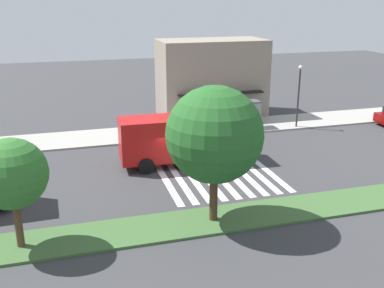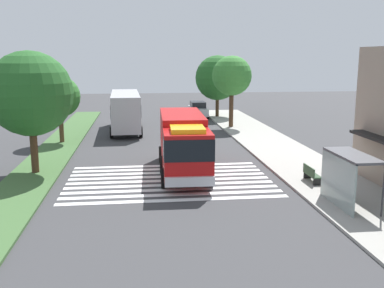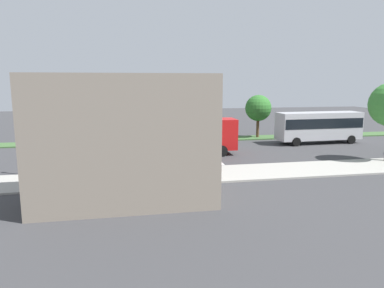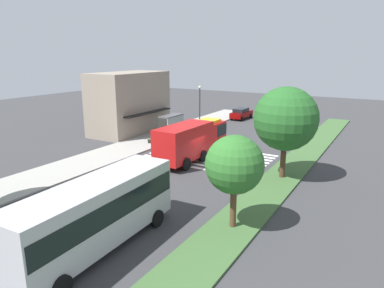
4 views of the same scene
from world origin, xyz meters
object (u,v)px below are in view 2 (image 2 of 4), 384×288
at_px(fire_truck, 183,142).
at_px(median_tree_west, 30,94).
at_px(transit_bus, 125,109).
at_px(sidewalk_tree_west, 232,76).
at_px(median_tree_far_west, 60,97).
at_px(bus_stop_shelter, 345,169).
at_px(bench_near_shelter, 311,174).
at_px(sidewalk_tree_far_west, 218,78).
at_px(parked_car_west, 198,109).

bearing_deg(fire_truck, median_tree_west, -94.94).
xyz_separation_m(transit_bus, median_tree_west, (15.39, -5.08, 2.74)).
bearing_deg(sidewalk_tree_west, median_tree_far_west, -67.74).
bearing_deg(sidewalk_tree_west, fire_truck, -20.85).
height_order(bus_stop_shelter, bench_near_shelter, bus_stop_shelter).
height_order(median_tree_far_west, median_tree_west, median_tree_west).
bearing_deg(bus_stop_shelter, bench_near_shelter, 179.75).
relative_size(sidewalk_tree_west, median_tree_west, 0.96).
height_order(transit_bus, bus_stop_shelter, transit_bus).
height_order(sidewalk_tree_west, median_tree_far_west, sidewalk_tree_west).
distance_m(bus_stop_shelter, bench_near_shelter, 4.20).
relative_size(transit_bus, median_tree_far_west, 1.88).
xyz_separation_m(sidewalk_tree_far_west, median_tree_west, (24.06, -15.51, 0.28)).
bearing_deg(transit_bus, bench_near_shelter, -152.96).
distance_m(sidewalk_tree_far_west, median_tree_west, 28.63).
height_order(fire_truck, median_tree_west, median_tree_west).
bearing_deg(median_tree_west, bus_stop_shelter, 63.07).
bearing_deg(sidewalk_tree_far_west, median_tree_west, -32.82).
bearing_deg(median_tree_far_west, bench_near_shelter, 48.93).
height_order(fire_truck, bench_near_shelter, fire_truck).
height_order(transit_bus, bench_near_shelter, transit_bus).
height_order(transit_bus, median_tree_west, median_tree_west).
bearing_deg(median_tree_far_west, bus_stop_shelter, 41.65).
bearing_deg(bench_near_shelter, fire_truck, -113.61).
bearing_deg(fire_truck, sidewalk_tree_far_west, 167.06).
height_order(sidewalk_tree_far_west, median_tree_west, median_tree_west).
relative_size(bus_stop_shelter, median_tree_far_west, 0.65).
height_order(sidewalk_tree_far_west, sidewalk_tree_west, sidewalk_tree_far_west).
height_order(transit_bus, sidewalk_tree_far_west, sidewalk_tree_far_west).
distance_m(sidewalk_tree_west, median_tree_west, 22.38).
relative_size(fire_truck, bench_near_shelter, 5.93).
distance_m(transit_bus, median_tree_west, 16.43).
relative_size(bench_near_shelter, sidewalk_tree_west, 0.23).
xyz_separation_m(bench_near_shelter, median_tree_far_west, (-13.84, -15.88, 3.27)).
height_order(fire_truck, median_tree_far_west, median_tree_far_west).
bearing_deg(sidewalk_tree_far_west, fire_truck, -14.61).
bearing_deg(fire_truck, bus_stop_shelter, 46.14).
distance_m(sidewalk_tree_far_west, sidewalk_tree_west, 7.94).
bearing_deg(sidewalk_tree_far_west, median_tree_far_west, -47.38).
bearing_deg(median_tree_far_west, parked_car_west, 138.17).
bearing_deg(median_tree_west, bench_near_shelter, 75.66).
xyz_separation_m(fire_truck, median_tree_far_west, (-10.82, -8.97, 1.86)).
xyz_separation_m(fire_truck, transit_bus, (-16.43, -3.90, 0.17)).
xyz_separation_m(bench_near_shelter, sidewalk_tree_far_west, (-28.12, -0.37, 4.03)).
bearing_deg(fire_truck, sidewalk_tree_west, 160.82).
distance_m(bus_stop_shelter, median_tree_far_west, 23.96).
bearing_deg(median_tree_far_west, median_tree_west, 0.00).
xyz_separation_m(sidewalk_tree_far_west, sidewalk_tree_west, (7.93, 0.00, 0.54)).
bearing_deg(sidewalk_tree_west, bus_stop_shelter, 0.83).
bearing_deg(transit_bus, parked_car_west, -43.64).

